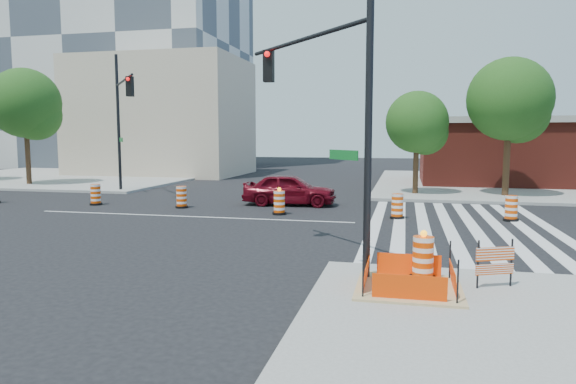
{
  "coord_description": "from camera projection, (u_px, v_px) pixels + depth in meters",
  "views": [
    {
      "loc": [
        8.86,
        -19.93,
        3.4
      ],
      "look_at": [
        4.81,
        -2.23,
        1.4
      ],
      "focal_mm": 32.0,
      "sensor_mm": 36.0,
      "label": 1
    }
  ],
  "objects": [
    {
      "name": "ground",
      "position": [
        189.0,
        217.0,
        21.65
      ],
      "size": [
        120.0,
        120.0,
        0.0
      ],
      "primitive_type": "plane",
      "color": "black",
      "rests_on": "ground"
    },
    {
      "name": "sidewalk_ne",
      "position": [
        541.0,
        184.0,
        35.09
      ],
      "size": [
        22.0,
        22.0,
        0.15
      ],
      "primitive_type": "cube",
      "color": "gray",
      "rests_on": "ground"
    },
    {
      "name": "sidewalk_nw",
      "position": [
        77.0,
        175.0,
        43.07
      ],
      "size": [
        22.0,
        22.0,
        0.15
      ],
      "primitive_type": "cube",
      "color": "gray",
      "rests_on": "ground"
    },
    {
      "name": "crosswalk_east",
      "position": [
        461.0,
        227.0,
        19.22
      ],
      "size": [
        6.75,
        13.5,
        0.01
      ],
      "color": "silver",
      "rests_on": "ground"
    },
    {
      "name": "lane_centerline",
      "position": [
        189.0,
        216.0,
        21.65
      ],
      "size": [
        14.0,
        0.12,
        0.01
      ],
      "primitive_type": "cube",
      "color": "silver",
      "rests_on": "ground"
    },
    {
      "name": "excavation_pit",
      "position": [
        409.0,
        286.0,
        10.91
      ],
      "size": [
        2.2,
        2.2,
        0.9
      ],
      "color": "tan",
      "rests_on": "ground"
    },
    {
      "name": "brick_storefront",
      "position": [
        543.0,
        152.0,
        34.85
      ],
      "size": [
        16.5,
        8.5,
        4.6
      ],
      "color": "maroon",
      "rests_on": "ground"
    },
    {
      "name": "beige_midrise",
      "position": [
        163.0,
        117.0,
        45.08
      ],
      "size": [
        14.0,
        10.0,
        10.0
      ],
      "primitive_type": "cube",
      "color": "#C1AD93",
      "rests_on": "ground"
    },
    {
      "name": "red_coupe",
      "position": [
        290.0,
        189.0,
        25.17
      ],
      "size": [
        4.66,
        2.1,
        1.55
      ],
      "primitive_type": "imported",
      "rotation": [
        0.0,
        0.0,
        1.63
      ],
      "color": "#5E0813",
      "rests_on": "ground"
    },
    {
      "name": "signal_pole_se",
      "position": [
        329.0,
        87.0,
        12.59
      ],
      "size": [
        3.91,
        4.22,
        7.44
      ],
      "rotation": [
        0.0,
        0.0,
        2.32
      ],
      "color": "black",
      "rests_on": "ground"
    },
    {
      "name": "signal_pole_nw",
      "position": [
        122.0,
        109.0,
        29.19
      ],
      "size": [
        3.85,
        4.88,
        8.04
      ],
      "rotation": [
        0.0,
        0.0,
        -0.91
      ],
      "color": "black",
      "rests_on": "ground"
    },
    {
      "name": "pit_drum",
      "position": [
        423.0,
        259.0,
        11.55
      ],
      "size": [
        0.58,
        0.58,
        1.14
      ],
      "color": "black",
      "rests_on": "ground"
    },
    {
      "name": "barricade",
      "position": [
        495.0,
        261.0,
        10.98
      ],
      "size": [
        0.83,
        0.4,
        1.04
      ],
      "rotation": [
        0.0,
        0.0,
        0.42
      ],
      "color": "#E04404",
      "rests_on": "ground"
    },
    {
      "name": "tree_north_b",
      "position": [
        26.0,
        107.0,
        34.25
      ],
      "size": [
        4.63,
        4.63,
        7.88
      ],
      "color": "#382314",
      "rests_on": "ground"
    },
    {
      "name": "tree_north_c",
      "position": [
        418.0,
        126.0,
        28.72
      ],
      "size": [
        3.48,
        3.47,
        5.89
      ],
      "color": "#382314",
      "rests_on": "ground"
    },
    {
      "name": "tree_north_d",
      "position": [
        510.0,
        104.0,
        27.63
      ],
      "size": [
        4.46,
        4.46,
        7.59
      ],
      "color": "#382314",
      "rests_on": "ground"
    },
    {
      "name": "median_drum_1",
      "position": [
        96.0,
        195.0,
        25.24
      ],
      "size": [
        0.6,
        0.6,
        1.02
      ],
      "color": "black",
      "rests_on": "ground"
    },
    {
      "name": "median_drum_2",
      "position": [
        182.0,
        198.0,
        24.19
      ],
      "size": [
        0.6,
        0.6,
        1.02
      ],
      "color": "black",
      "rests_on": "ground"
    },
    {
      "name": "median_drum_3",
      "position": [
        279.0,
        203.0,
        22.16
      ],
      "size": [
        0.6,
        0.6,
        1.18
      ],
      "color": "black",
      "rests_on": "ground"
    },
    {
      "name": "median_drum_4",
      "position": [
        397.0,
        207.0,
        21.07
      ],
      "size": [
        0.6,
        0.6,
        1.02
      ],
      "color": "black",
      "rests_on": "ground"
    },
    {
      "name": "median_drum_5",
      "position": [
        511.0,
        209.0,
        20.48
      ],
      "size": [
        0.6,
        0.6,
        1.02
      ],
      "color": "black",
      "rests_on": "ground"
    }
  ]
}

